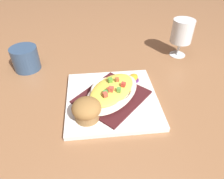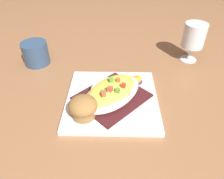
{
  "view_description": "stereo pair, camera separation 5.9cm",
  "coord_description": "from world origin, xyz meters",
  "px_view_note": "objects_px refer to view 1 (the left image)",
  "views": [
    {
      "loc": [
        -0.11,
        -0.45,
        0.42
      ],
      "look_at": [
        0.0,
        0.0,
        0.04
      ],
      "focal_mm": 33.57,
      "sensor_mm": 36.0,
      "label": 1
    },
    {
      "loc": [
        -0.05,
        -0.46,
        0.42
      ],
      "look_at": [
        0.0,
        0.0,
        0.04
      ],
      "focal_mm": 33.57,
      "sensor_mm": 36.0,
      "label": 2
    }
  ],
  "objects_px": {
    "gratin_dish": "(112,91)",
    "orange_garnish": "(132,78)",
    "square_plate": "(112,99)",
    "muffin": "(87,110)",
    "stemmed_glass": "(182,33)",
    "coffee_mug": "(26,60)"
  },
  "relations": [
    {
      "from": "coffee_mug",
      "to": "stemmed_glass",
      "type": "height_order",
      "value": "stemmed_glass"
    },
    {
      "from": "muffin",
      "to": "coffee_mug",
      "type": "distance_m",
      "value": 0.35
    },
    {
      "from": "gratin_dish",
      "to": "square_plate",
      "type": "bearing_deg",
      "value": 81.68
    },
    {
      "from": "square_plate",
      "to": "orange_garnish",
      "type": "bearing_deg",
      "value": 38.39
    },
    {
      "from": "square_plate",
      "to": "orange_garnish",
      "type": "relative_size",
      "value": 4.2
    },
    {
      "from": "gratin_dish",
      "to": "coffee_mug",
      "type": "distance_m",
      "value": 0.35
    },
    {
      "from": "coffee_mug",
      "to": "stemmed_glass",
      "type": "relative_size",
      "value": 0.75
    },
    {
      "from": "gratin_dish",
      "to": "muffin",
      "type": "distance_m",
      "value": 0.1
    },
    {
      "from": "gratin_dish",
      "to": "orange_garnish",
      "type": "relative_size",
      "value": 3.65
    },
    {
      "from": "gratin_dish",
      "to": "stemmed_glass",
      "type": "height_order",
      "value": "stemmed_glass"
    },
    {
      "from": "square_plate",
      "to": "orange_garnish",
      "type": "xyz_separation_m",
      "value": [
        0.08,
        0.06,
        0.02
      ]
    },
    {
      "from": "orange_garnish",
      "to": "stemmed_glass",
      "type": "relative_size",
      "value": 0.44
    },
    {
      "from": "stemmed_glass",
      "to": "gratin_dish",
      "type": "bearing_deg",
      "value": -146.7
    },
    {
      "from": "square_plate",
      "to": "gratin_dish",
      "type": "xyz_separation_m",
      "value": [
        -0.0,
        -0.0,
        0.03
      ]
    },
    {
      "from": "orange_garnish",
      "to": "stemmed_glass",
      "type": "xyz_separation_m",
      "value": [
        0.23,
        0.14,
        0.07
      ]
    },
    {
      "from": "orange_garnish",
      "to": "muffin",
      "type": "bearing_deg",
      "value": -141.83
    },
    {
      "from": "gratin_dish",
      "to": "stemmed_glass",
      "type": "bearing_deg",
      "value": 33.3
    },
    {
      "from": "orange_garnish",
      "to": "coffee_mug",
      "type": "relative_size",
      "value": 0.59
    },
    {
      "from": "coffee_mug",
      "to": "orange_garnish",
      "type": "bearing_deg",
      "value": -27.56
    },
    {
      "from": "gratin_dish",
      "to": "stemmed_glass",
      "type": "xyz_separation_m",
      "value": [
        0.31,
        0.21,
        0.05
      ]
    },
    {
      "from": "muffin",
      "to": "stemmed_glass",
      "type": "relative_size",
      "value": 0.54
    },
    {
      "from": "coffee_mug",
      "to": "gratin_dish",
      "type": "bearing_deg",
      "value": -43.39
    }
  ]
}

